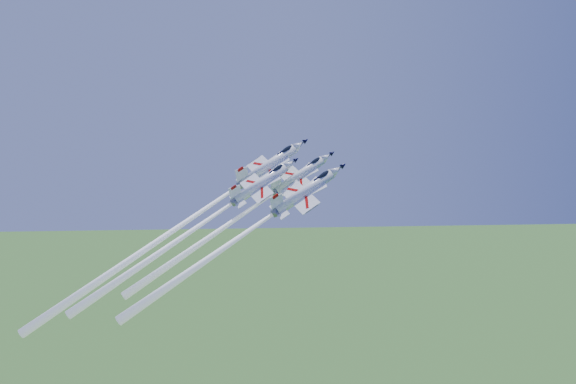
{
  "coord_description": "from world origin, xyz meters",
  "views": [
    {
      "loc": [
        -6.05,
        -120.21,
        118.59
      ],
      "look_at": [
        0.0,
        0.0,
        91.81
      ],
      "focal_mm": 40.0,
      "sensor_mm": 36.0,
      "label": 1
    }
  ],
  "objects_px": {
    "jet_lead": "(237,218)",
    "jet_right": "(241,236)",
    "jet_left": "(177,228)",
    "jet_slot": "(192,230)"
  },
  "relations": [
    {
      "from": "jet_right",
      "to": "jet_left",
      "type": "bearing_deg",
      "value": -152.3
    },
    {
      "from": "jet_right",
      "to": "jet_slot",
      "type": "xyz_separation_m",
      "value": [
        -9.01,
        3.98,
        0.04
      ]
    },
    {
      "from": "jet_lead",
      "to": "jet_left",
      "type": "relative_size",
      "value": 0.76
    },
    {
      "from": "jet_right",
      "to": "jet_slot",
      "type": "distance_m",
      "value": 9.85
    },
    {
      "from": "jet_lead",
      "to": "jet_right",
      "type": "bearing_deg",
      "value": -17.35
    },
    {
      "from": "jet_left",
      "to": "jet_slot",
      "type": "height_order",
      "value": "jet_left"
    },
    {
      "from": "jet_lead",
      "to": "jet_left",
      "type": "bearing_deg",
      "value": -111.64
    },
    {
      "from": "jet_lead",
      "to": "jet_slot",
      "type": "xyz_separation_m",
      "value": [
        -8.01,
        -6.75,
        -0.39
      ]
    },
    {
      "from": "jet_lead",
      "to": "jet_left",
      "type": "xyz_separation_m",
      "value": [
        -11.71,
        -0.21,
        -1.77
      ]
    },
    {
      "from": "jet_lead",
      "to": "jet_right",
      "type": "distance_m",
      "value": 10.79
    }
  ]
}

